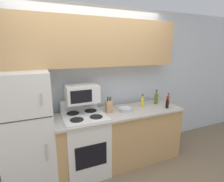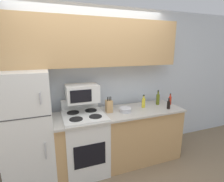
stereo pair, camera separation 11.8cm
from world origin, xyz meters
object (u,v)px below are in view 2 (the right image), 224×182
object	(u,v)px
bowl	(125,110)
bottle_olive_oil	(158,99)
microwave	(82,93)
bottle_cooking_spray	(144,102)
stove	(85,142)
bottle_hot_sauce	(170,100)
bottle_soy_sauce	(169,105)
knife_block	(109,106)
refrigerator	(29,129)

from	to	relation	value
bowl	bottle_olive_oil	distance (m)	0.72
microwave	bottle_cooking_spray	xyz separation A→B (m)	(1.02, -0.09, -0.23)
stove	bottle_olive_oil	world-z (taller)	bottle_olive_oil
bottle_hot_sauce	bottle_soy_sauce	bearing A→B (deg)	-133.51
bottle_soy_sauce	knife_block	bearing A→B (deg)	168.14
microwave	bowl	xyz separation A→B (m)	(0.64, -0.18, -0.28)
knife_block	bottle_soy_sauce	world-z (taller)	knife_block
stove	knife_block	distance (m)	0.66
microwave	bottle_cooking_spray	bearing A→B (deg)	-5.17
stove	bottle_olive_oil	bearing A→B (deg)	3.76
bottle_olive_oil	refrigerator	bearing A→B (deg)	-178.81
stove	bowl	size ratio (longest dim) A/B	5.66
stove	bottle_olive_oil	size ratio (longest dim) A/B	4.20
refrigerator	knife_block	distance (m)	1.18
microwave	bottle_soy_sauce	world-z (taller)	microwave
refrigerator	stove	size ratio (longest dim) A/B	1.47
bottle_olive_oil	bowl	bearing A→B (deg)	-168.97
microwave	knife_block	bearing A→B (deg)	-14.17
bottle_soy_sauce	refrigerator	bearing A→B (deg)	174.21
stove	bottle_hot_sauce	bearing A→B (deg)	0.43
knife_block	bottle_olive_oil	world-z (taller)	bottle_olive_oil
stove	bottle_hot_sauce	distance (m)	1.64
stove	bowl	xyz separation A→B (m)	(0.65, -0.05, 0.46)
refrigerator	bowl	size ratio (longest dim) A/B	8.35
bottle_hot_sauce	bottle_olive_oil	size ratio (longest dim) A/B	0.77
refrigerator	bottle_soy_sauce	bearing A→B (deg)	-5.79
knife_block	bottle_hot_sauce	distance (m)	1.15
microwave	bowl	world-z (taller)	microwave
bottle_soy_sauce	bottle_hot_sauce	xyz separation A→B (m)	(0.17, 0.18, 0.01)
microwave	bowl	bearing A→B (deg)	-15.65
bowl	bottle_hot_sauce	xyz separation A→B (m)	(0.90, 0.06, 0.04)
refrigerator	microwave	xyz separation A→B (m)	(0.77, 0.09, 0.42)
microwave	stove	bearing A→B (deg)	-94.44
microwave	refrigerator	bearing A→B (deg)	-173.47
refrigerator	microwave	world-z (taller)	refrigerator
refrigerator	bowl	distance (m)	1.42
bottle_hot_sauce	refrigerator	bearing A→B (deg)	179.17
stove	knife_block	size ratio (longest dim) A/B	4.34
microwave	bottle_olive_oil	xyz separation A→B (m)	(1.34, -0.04, -0.22)
microwave	bowl	distance (m)	0.73
stove	refrigerator	bearing A→B (deg)	176.59
stove	bottle_soy_sauce	distance (m)	1.48
refrigerator	bottle_hot_sauce	world-z (taller)	refrigerator
microwave	bottle_soy_sauce	xyz separation A→B (m)	(1.37, -0.30, -0.25)
microwave	knife_block	size ratio (longest dim) A/B	1.89
bottle_olive_oil	stove	bearing A→B (deg)	-176.24
refrigerator	knife_block	xyz separation A→B (m)	(1.16, -0.01, 0.20)
knife_block	bottle_cooking_spray	world-z (taller)	knife_block
knife_block	bottle_hot_sauce	world-z (taller)	knife_block
microwave	bottle_cooking_spray	size ratio (longest dim) A/B	2.16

